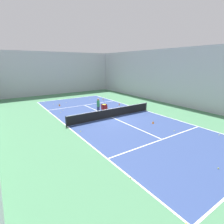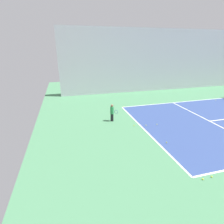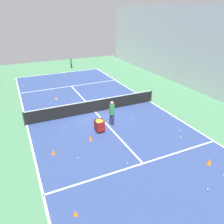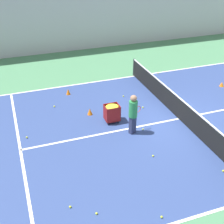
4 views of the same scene
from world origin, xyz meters
name	(u,v)px [view 1 (image 1 of 4)]	position (x,y,z in m)	size (l,w,h in m)	color
ground_plane	(112,117)	(0.00, 0.00, 0.00)	(39.10, 39.10, 0.00)	#477F56
court_playing_area	(112,117)	(0.00, 0.00, 0.00)	(9.77, 24.29, 0.00)	navy
line_baseline_far	(70,99)	(0.00, 12.15, 0.01)	(9.77, 0.10, 0.00)	white
line_sideline_left	(67,126)	(-4.88, 0.00, 0.01)	(0.10, 24.29, 0.00)	white
line_sideline_right	(145,110)	(4.88, 0.00, 0.01)	(0.10, 24.29, 0.00)	white
line_service_near	(162,139)	(0.00, -6.68, 0.01)	(9.77, 0.10, 0.00)	white
line_service_far	(84,105)	(0.00, 6.68, 0.01)	(9.77, 0.10, 0.00)	white
line_centre_service	(112,117)	(0.00, 0.00, 0.01)	(0.10, 13.36, 0.00)	white
hall_enclosure_right	(177,77)	(10.37, 0.00, 3.71)	(0.15, 35.40, 7.42)	silver
hall_enclosure_far	(57,73)	(0.00, 17.63, 3.71)	(20.58, 0.15, 7.42)	silver
tennis_net	(112,113)	(0.00, 0.00, 0.51)	(10.07, 0.10, 0.98)	#2D2D33
coach_at_net	(98,105)	(-0.31, 2.31, 0.97)	(0.47, 0.66, 1.69)	#2D3351
ball_cart	(104,106)	(0.77, 2.79, 0.56)	(0.51, 0.61, 0.79)	maroon
training_cone_0	(103,99)	(3.92, 8.19, 0.12)	(0.18, 0.18, 0.23)	orange
training_cone_1	(107,107)	(1.65, 3.52, 0.15)	(0.23, 0.23, 0.30)	orange
training_cone_2	(59,105)	(-2.95, 8.10, 0.17)	(0.24, 0.24, 0.34)	orange
training_cone_3	(153,122)	(2.14, -3.78, 0.12)	(0.23, 0.23, 0.24)	orange
training_cone_4	(119,104)	(3.91, 3.99, 0.15)	(0.21, 0.21, 0.30)	orange
tennis_ball_1	(90,105)	(0.72, 6.36, 0.04)	(0.07, 0.07, 0.07)	yellow
tennis_ball_2	(124,110)	(2.74, 1.50, 0.04)	(0.07, 0.07, 0.07)	yellow
tennis_ball_4	(42,103)	(-4.51, 11.08, 0.04)	(0.07, 0.07, 0.07)	yellow
tennis_ball_5	(218,168)	(-0.47, -10.92, 0.04)	(0.07, 0.07, 0.07)	yellow
tennis_ball_6	(66,103)	(-1.56, 9.34, 0.04)	(0.07, 0.07, 0.07)	yellow
tennis_ball_7	(219,135)	(4.37, -8.69, 0.04)	(0.07, 0.07, 0.07)	yellow
tennis_ball_8	(131,178)	(-4.91, -8.87, 0.04)	(0.07, 0.07, 0.07)	yellow
tennis_ball_9	(46,102)	(-3.86, 11.43, 0.04)	(0.07, 0.07, 0.07)	yellow
tennis_ball_10	(55,117)	(-4.97, 3.30, 0.04)	(0.07, 0.07, 0.07)	yellow
tennis_ball_11	(61,112)	(-3.85, 4.91, 0.04)	(0.07, 0.07, 0.07)	yellow
tennis_ball_13	(117,113)	(1.39, 1.07, 0.04)	(0.07, 0.07, 0.07)	yellow
tennis_ball_14	(60,99)	(-1.54, 12.26, 0.04)	(0.07, 0.07, 0.07)	yellow
tennis_ball_15	(174,131)	(2.11, -6.17, 0.04)	(0.07, 0.07, 0.07)	yellow
tennis_ball_16	(58,104)	(-2.92, 9.01, 0.04)	(0.07, 0.07, 0.07)	yellow
tennis_ball_17	(80,131)	(-4.42, -1.80, 0.04)	(0.07, 0.07, 0.07)	yellow
tennis_ball_18	(63,110)	(-3.35, 5.56, 0.04)	(0.07, 0.07, 0.07)	yellow
tennis_ball_19	(153,113)	(4.76, -1.41, 0.04)	(0.07, 0.07, 0.07)	yellow
tennis_ball_20	(54,104)	(-3.32, 9.53, 0.04)	(0.07, 0.07, 0.07)	yellow
tennis_ball_21	(90,99)	(2.51, 9.88, 0.04)	(0.07, 0.07, 0.07)	yellow
tennis_ball_22	(186,224)	(-4.97, -11.96, 0.04)	(0.07, 0.07, 0.07)	yellow
tennis_ball_23	(109,105)	(2.85, 4.89, 0.04)	(0.07, 0.07, 0.07)	yellow
tennis_ball_24	(59,117)	(-4.59, 3.21, 0.04)	(0.07, 0.07, 0.07)	yellow
tennis_ball_25	(86,115)	(-2.00, 2.21, 0.04)	(0.07, 0.07, 0.07)	yellow
tennis_ball_27	(101,113)	(-0.28, 1.83, 0.04)	(0.07, 0.07, 0.07)	yellow
tennis_ball_28	(80,122)	(-3.53, 0.34, 0.04)	(0.07, 0.07, 0.07)	yellow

